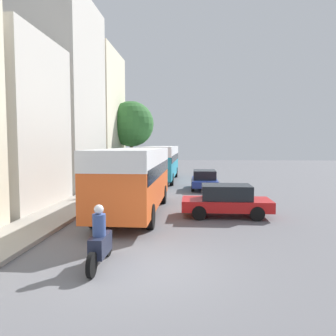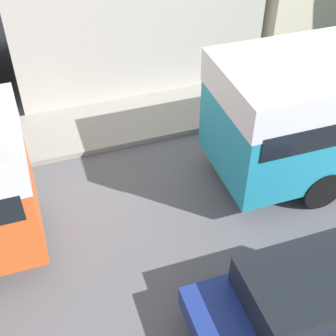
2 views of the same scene
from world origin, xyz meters
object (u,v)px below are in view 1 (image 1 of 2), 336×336
pedestrian_near_curb (132,165)px  pedestrian_walking_away (103,180)px  bus_following (161,159)px  car_crossing (226,200)px  motorcycle_behind_lead (100,242)px  bus_lead (134,172)px  car_far_curb (204,179)px

pedestrian_near_curb → pedestrian_walking_away: (1.08, -15.45, 0.09)m
bus_following → car_crossing: 15.11m
bus_following → motorcycle_behind_lead: bus_following is taller
motorcycle_behind_lead → pedestrian_near_curb: size_ratio=1.28×
motorcycle_behind_lead → car_crossing: 7.71m
pedestrian_near_curb → pedestrian_walking_away: pedestrian_walking_away is taller
bus_lead → car_crossing: 4.54m
motorcycle_behind_lead → car_crossing: motorcycle_behind_lead is taller
bus_following → motorcycle_behind_lead: 20.98m
pedestrian_near_curb → pedestrian_walking_away: bearing=-86.0°
car_crossing → motorcycle_behind_lead: bearing=148.1°
pedestrian_walking_away → motorcycle_behind_lead: bearing=-74.7°
pedestrian_walking_away → pedestrian_near_curb: bearing=94.0°
car_crossing → pedestrian_walking_away: 8.36m
car_crossing → pedestrian_near_curb: size_ratio=2.33×
bus_following → pedestrian_walking_away: 10.33m
motorcycle_behind_lead → pedestrian_walking_away: size_ratio=1.20×
car_far_curb → pedestrian_near_curb: 13.17m
bus_lead → motorcycle_behind_lead: (0.28, -6.87, -1.34)m
car_crossing → pedestrian_near_curb: pedestrian_near_curb is taller
car_far_curb → pedestrian_walking_away: size_ratio=2.18×
bus_lead → motorcycle_behind_lead: bearing=-87.7°
car_far_curb → motorcycle_behind_lead: bearing=-102.2°
bus_lead → pedestrian_walking_away: bearing=123.6°
car_far_curb → pedestrian_walking_away: bearing=-144.2°
bus_following → bus_lead: bearing=-89.6°
motorcycle_behind_lead → car_far_curb: 15.95m
motorcycle_behind_lead → car_crossing: (4.07, 6.55, 0.08)m
car_crossing → pedestrian_near_curb: (-8.16, 19.89, 0.28)m
pedestrian_near_curb → pedestrian_walking_away: 15.49m
pedestrian_near_curb → bus_following: bearing=-56.0°
bus_lead → bus_following: size_ratio=0.85×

